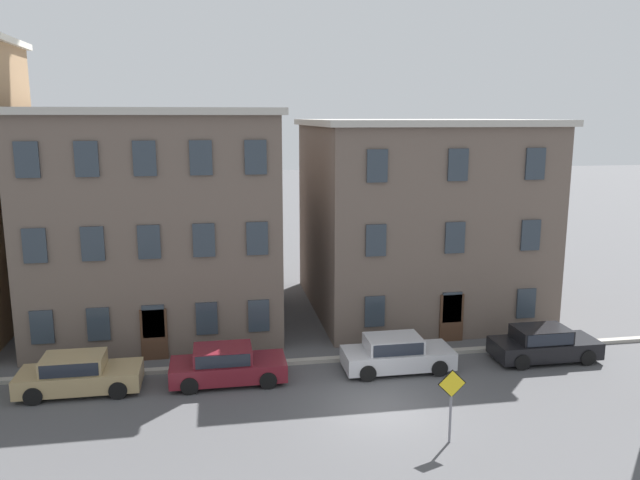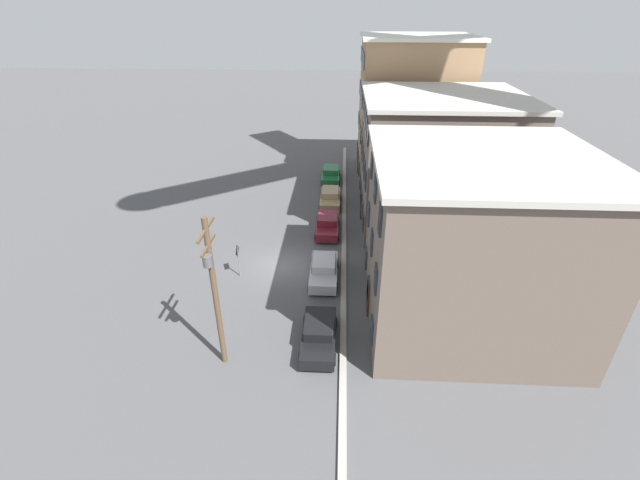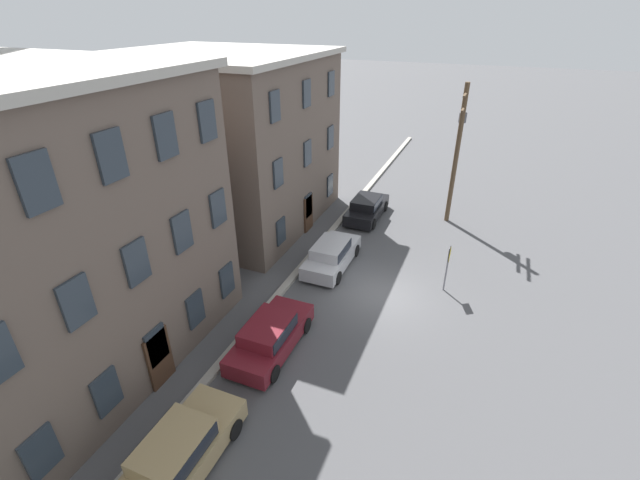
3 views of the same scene
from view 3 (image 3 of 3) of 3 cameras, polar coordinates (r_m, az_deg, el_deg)
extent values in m
plane|color=#4C4C4F|center=(20.66, 8.28, -7.17)|extent=(200.00, 200.00, 0.00)
cube|color=#9E998E|center=(21.85, -3.19, -4.46)|extent=(56.00, 0.36, 0.16)
cube|color=#66564C|center=(18.83, -36.44, 1.18)|extent=(10.96, 11.81, 10.13)
cube|color=#2D3842|center=(14.50, -33.15, -22.69)|extent=(0.90, 0.10, 1.40)
cube|color=#2D3842|center=(15.23, -26.54, -17.67)|extent=(0.90, 0.10, 1.40)
cube|color=#2D3842|center=(13.20, -29.69, -7.22)|extent=(0.90, 0.10, 1.40)
cube|color=#2D3842|center=(11.79, -33.60, 6.37)|extent=(0.90, 0.10, 1.40)
cube|color=#2D3842|center=(16.23, -20.96, -13.02)|extent=(0.90, 0.10, 1.40)
cube|color=#2D3842|center=(14.34, -23.26, -2.76)|extent=(0.90, 0.10, 1.40)
cube|color=#2D3842|center=(13.06, -26.10, 10.04)|extent=(0.90, 0.10, 1.40)
cube|color=#2D3842|center=(17.45, -16.26, -8.86)|extent=(0.90, 0.10, 1.40)
cube|color=#2D3842|center=(15.70, -17.90, 1.01)|extent=(0.90, 0.10, 1.40)
cube|color=#2D3842|center=(14.54, -19.90, 12.89)|extent=(0.90, 0.10, 1.40)
cube|color=#2D3842|center=(18.84, -12.30, -5.24)|extent=(0.90, 0.10, 1.40)
cube|color=#2D3842|center=(17.24, -13.44, 4.14)|extent=(0.90, 0.10, 1.40)
cube|color=#2D3842|center=(16.19, -14.81, 15.08)|extent=(0.90, 0.10, 1.40)
cube|color=#472D1E|center=(16.61, -20.60, -14.55)|extent=(1.10, 0.10, 2.20)
cube|color=#66564C|center=(27.10, -12.81, 12.54)|extent=(10.80, 11.04, 9.62)
cube|color=#B7B2A8|center=(26.24, -14.05, 22.98)|extent=(11.30, 11.54, 0.30)
cube|color=#2D3842|center=(22.64, -5.22, 1.18)|extent=(0.90, 0.10, 1.40)
cube|color=#2D3842|center=(21.37, -5.60, 8.85)|extent=(0.90, 0.10, 1.40)
cube|color=#2D3842|center=(20.52, -6.04, 17.31)|extent=(0.90, 0.10, 1.40)
cube|color=#2D3842|center=(25.56, -1.57, 4.61)|extent=(0.90, 0.10, 1.40)
cube|color=#2D3842|center=(24.44, -1.67, 11.51)|extent=(0.90, 0.10, 1.40)
cube|color=#2D3842|center=(23.71, -1.78, 18.94)|extent=(0.90, 0.10, 1.40)
cube|color=#2D3842|center=(28.64, 1.34, 7.31)|extent=(0.90, 0.10, 1.40)
cube|color=#2D3842|center=(27.65, 1.42, 13.52)|extent=(0.90, 0.10, 1.40)
cube|color=#2D3842|center=(27.00, 1.50, 20.12)|extent=(0.90, 0.10, 1.40)
cube|color=#472D1E|center=(25.77, -1.56, 3.59)|extent=(1.10, 0.10, 2.20)
cube|color=tan|center=(14.47, -18.00, -25.60)|extent=(4.40, 1.80, 0.70)
cube|color=tan|center=(13.90, -18.97, -24.62)|extent=(2.20, 1.51, 0.55)
cube|color=#1E232D|center=(13.90, -18.97, -24.62)|extent=(2.02, 1.58, 0.48)
cylinder|color=black|center=(15.66, -17.00, -21.09)|extent=(0.66, 0.22, 0.66)
cylinder|color=black|center=(14.91, -11.38, -23.49)|extent=(0.66, 0.22, 0.66)
cube|color=maroon|center=(17.36, -6.53, -12.85)|extent=(4.40, 1.80, 0.70)
cube|color=maroon|center=(16.83, -6.97, -11.66)|extent=(2.20, 1.51, 0.55)
cube|color=#1E232D|center=(16.83, -6.97, -11.66)|extent=(2.02, 1.58, 0.48)
cylinder|color=black|center=(18.78, -6.71, -9.94)|extent=(0.66, 0.22, 0.66)
cylinder|color=black|center=(18.17, -1.89, -11.27)|extent=(0.66, 0.22, 0.66)
cylinder|color=black|center=(16.96, -11.50, -15.47)|extent=(0.66, 0.22, 0.66)
cylinder|color=black|center=(16.28, -6.22, -17.26)|extent=(0.66, 0.22, 0.66)
cube|color=#B7B7BC|center=(22.34, 1.59, -2.25)|extent=(4.40, 1.80, 0.70)
cube|color=#B7B7BC|center=(21.87, 1.42, -1.09)|extent=(2.20, 1.51, 0.55)
cube|color=#1E232D|center=(21.87, 1.42, -1.09)|extent=(2.02, 1.58, 0.48)
cylinder|color=black|center=(23.88, 0.91, -0.62)|extent=(0.66, 0.22, 0.66)
cylinder|color=black|center=(23.40, 4.79, -1.39)|extent=(0.66, 0.22, 0.66)
cylinder|color=black|center=(21.58, -1.91, -4.09)|extent=(0.66, 0.22, 0.66)
cylinder|color=black|center=(21.05, 2.34, -5.03)|extent=(0.66, 0.22, 0.66)
cube|color=black|center=(27.77, 6.27, 4.04)|extent=(4.40, 1.80, 0.70)
cube|color=black|center=(27.34, 6.22, 5.07)|extent=(2.20, 1.51, 0.55)
cube|color=#1E232D|center=(27.34, 6.22, 5.07)|extent=(2.02, 1.58, 0.48)
cylinder|color=black|center=(29.34, 5.47, 5.03)|extent=(0.66, 0.22, 0.66)
cylinder|color=black|center=(28.95, 8.69, 4.49)|extent=(0.66, 0.22, 0.66)
cylinder|color=black|center=(26.82, 3.61, 2.76)|extent=(0.66, 0.22, 0.66)
cylinder|color=black|center=(26.39, 7.11, 2.14)|extent=(0.66, 0.22, 0.66)
cylinder|color=slate|center=(20.99, 16.51, -3.82)|extent=(0.08, 0.08, 2.28)
cube|color=yellow|center=(20.56, 16.91, -1.86)|extent=(0.85, 0.03, 0.85)
cube|color=black|center=(20.57, 16.89, -1.85)|extent=(0.92, 0.02, 0.92)
cylinder|color=brown|center=(27.12, 17.70, 10.56)|extent=(0.28, 0.28, 8.40)
cube|color=brown|center=(26.32, 18.90, 18.00)|extent=(2.40, 0.12, 0.12)
cube|color=brown|center=(26.46, 18.62, 16.31)|extent=(2.00, 0.12, 0.12)
cylinder|color=#515156|center=(26.92, 18.49, 15.20)|extent=(0.44, 0.44, 0.55)
camera|label=1|loc=(19.57, 76.95, 0.72)|focal=35.00mm
camera|label=2|loc=(43.12, 14.26, 33.86)|focal=24.00mm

